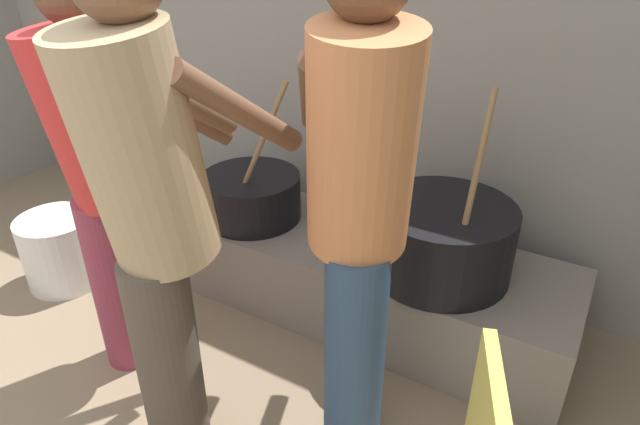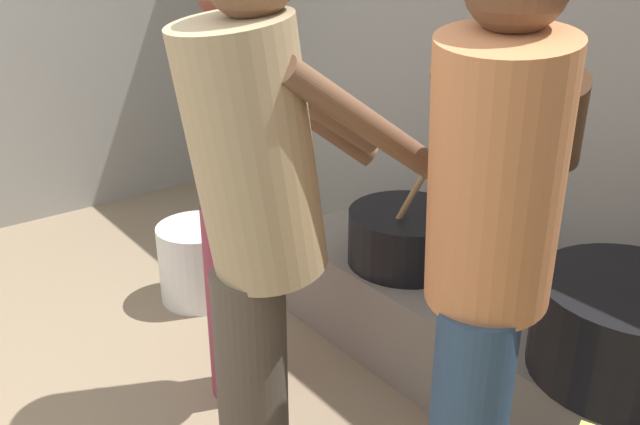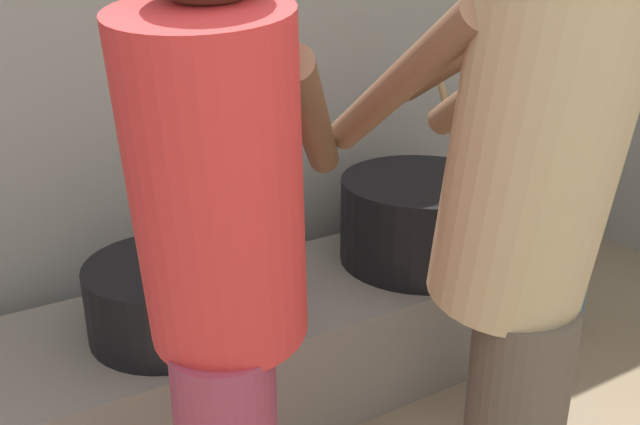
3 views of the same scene
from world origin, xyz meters
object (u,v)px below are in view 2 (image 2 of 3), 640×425
(cooking_pot_secondary, at_px, (630,330))
(cook_in_orange_shirt, at_px, (488,247))
(cook_in_red_shirt, at_px, (237,168))
(cook_in_tan_shirt, at_px, (257,217))
(cooking_pot_main, at_px, (407,236))
(bucket_white_plastic, at_px, (199,262))

(cooking_pot_secondary, bearing_deg, cook_in_orange_shirt, -97.78)
(cooking_pot_secondary, relative_size, cook_in_red_shirt, 0.48)
(cooking_pot_secondary, xyz_separation_m, cook_in_orange_shirt, (-0.08, -0.60, 0.42))
(cooking_pot_secondary, height_order, cook_in_tan_shirt, cook_in_tan_shirt)
(cook_in_red_shirt, bearing_deg, cooking_pot_secondary, 33.84)
(cooking_pot_main, distance_m, bucket_white_plastic, 1.03)
(bucket_white_plastic, bearing_deg, cook_in_orange_shirt, -3.10)
(bucket_white_plastic, bearing_deg, cooking_pot_main, 30.49)
(cooking_pot_secondary, bearing_deg, cooking_pot_main, -179.28)
(cook_in_orange_shirt, bearing_deg, cook_in_tan_shirt, -143.33)
(cook_in_tan_shirt, bearing_deg, cook_in_red_shirt, 154.56)
(cooking_pot_main, relative_size, bucket_white_plastic, 1.80)
(cook_in_tan_shirt, relative_size, bucket_white_plastic, 4.44)
(cook_in_red_shirt, xyz_separation_m, cook_in_tan_shirt, (0.51, -0.24, 0.06))
(cooking_pot_secondary, relative_size, cook_in_orange_shirt, 0.46)
(cook_in_orange_shirt, xyz_separation_m, cook_in_tan_shirt, (-0.46, -0.34, 0.01))
(cooking_pot_main, distance_m, cook_in_orange_shirt, 1.13)
(cooking_pot_main, bearing_deg, cooking_pot_secondary, 0.72)
(cook_in_red_shirt, xyz_separation_m, bucket_white_plastic, (-0.73, 0.20, -0.71))
(cook_in_red_shirt, bearing_deg, cooking_pot_main, 80.48)
(cook_in_tan_shirt, height_order, bucket_white_plastic, cook_in_tan_shirt)
(cooking_pot_secondary, relative_size, bucket_white_plastic, 2.02)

